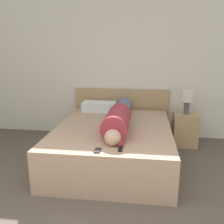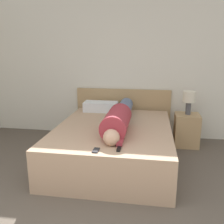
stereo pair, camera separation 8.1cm
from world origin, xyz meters
name	(u,v)px [view 2 (the right image)]	position (x,y,z in m)	size (l,w,h in m)	color
wall_back	(118,65)	(0.00, 3.63, 1.30)	(6.09, 0.06, 2.60)	silver
bed	(114,144)	(0.10, 2.44, 0.26)	(1.60, 2.05, 0.52)	tan
headboard	(123,113)	(0.10, 3.56, 0.44)	(1.72, 0.04, 0.88)	tan
nightstand	(187,130)	(1.21, 3.20, 0.27)	(0.39, 0.38, 0.54)	tan
table_lamp	(189,99)	(1.21, 3.20, 0.80)	(0.20, 0.20, 0.38)	#4C4C51
person_lying	(119,118)	(0.18, 2.41, 0.66)	(0.32, 1.78, 0.32)	tan
pillow_near_headboard	(101,107)	(-0.26, 3.27, 0.61)	(0.58, 0.29, 0.17)	white
tv_remote	(119,148)	(0.28, 1.62, 0.53)	(0.04, 0.15, 0.02)	black
cell_phone	(96,150)	(0.04, 1.55, 0.53)	(0.06, 0.13, 0.01)	black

